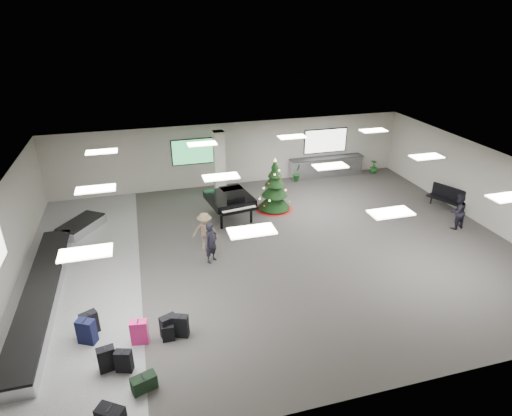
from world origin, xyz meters
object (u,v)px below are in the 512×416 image
object	(u,v)px
pink_suitcase	(139,332)
traveler_b	(205,231)
grand_piano	(230,200)
christmas_tree	(275,192)
potted_plant_left	(297,173)
traveler_a	(211,243)
baggage_carousel	(51,278)
traveler_bench	(458,211)
service_counter	(326,167)
bench	(447,197)
potted_plant_right	(374,166)

from	to	relation	value
pink_suitcase	traveler_b	bearing A→B (deg)	69.54
grand_piano	traveler_b	bearing A→B (deg)	-131.71
christmas_tree	potted_plant_left	bearing A→B (deg)	53.91
traveler_a	traveler_b	xyz separation A→B (m)	(-0.07, 0.91, -0.01)
baggage_carousel	grand_piano	xyz separation A→B (m)	(6.76, 3.09, 0.68)
grand_piano	traveler_bench	xyz separation A→B (m)	(8.77, -3.35, -0.13)
service_counter	traveler_bench	size ratio (longest dim) A/B	2.65
bench	traveler_a	distance (m)	11.19
bench	traveler_bench	size ratio (longest dim) A/B	1.09
traveler_a	traveler_b	size ratio (longest dim) A/B	1.02
service_counter	bench	distance (m)	6.35
service_counter	traveler_b	world-z (taller)	traveler_b
christmas_tree	potted_plant_right	xyz separation A→B (m)	(6.74, 3.01, -0.46)
baggage_carousel	grand_piano	distance (m)	7.46
pink_suitcase	bench	world-z (taller)	bench
bench	traveler_a	world-z (taller)	traveler_a
pink_suitcase	potted_plant_right	bearing A→B (deg)	47.54
traveler_a	traveler_bench	size ratio (longest dim) A/B	1.00
potted_plant_left	traveler_a	bearing A→B (deg)	-130.80
bench	traveler_a	xyz separation A→B (m)	(-11.08, -1.59, 0.20)
grand_piano	traveler_a	distance (m)	3.47
bench	potted_plant_right	size ratio (longest dim) A/B	2.26
potted_plant_left	potted_plant_right	bearing A→B (deg)	0.22
baggage_carousel	traveler_bench	world-z (taller)	traveler_bench
baggage_carousel	bench	bearing A→B (deg)	5.22
pink_suitcase	potted_plant_right	world-z (taller)	potted_plant_right
christmas_tree	traveler_a	size ratio (longest dim) A/B	1.59
service_counter	grand_piano	world-z (taller)	grand_piano
christmas_tree	service_counter	bearing A→B (deg)	39.05
pink_suitcase	potted_plant_right	size ratio (longest dim) A/B	0.99
baggage_carousel	traveler_bench	distance (m)	15.54
potted_plant_right	bench	bearing A→B (deg)	-80.77
pink_suitcase	christmas_tree	xyz separation A→B (m)	(6.14, 7.18, 0.48)
bench	christmas_tree	bearing A→B (deg)	141.88
traveler_b	traveler_bench	size ratio (longest dim) A/B	0.98
pink_suitcase	traveler_a	world-z (taller)	traveler_a
traveler_b	potted_plant_left	xyz separation A→B (m)	(5.78, 5.70, -0.29)
pink_suitcase	traveler_bench	bearing A→B (deg)	24.04
pink_suitcase	potted_plant_left	size ratio (longest dim) A/B	0.79
grand_piano	potted_plant_right	xyz separation A→B (m)	(8.87, 3.45, -0.53)
traveler_b	christmas_tree	bearing A→B (deg)	54.70
traveler_a	traveler_b	world-z (taller)	traveler_a
baggage_carousel	traveler_bench	xyz separation A→B (m)	(15.53, -0.26, 0.55)
traveler_bench	potted_plant_left	xyz separation A→B (m)	(-4.45, 6.79, -0.30)
grand_piano	potted_plant_right	size ratio (longest dim) A/B	3.29
christmas_tree	traveler_b	distance (m)	4.49
baggage_carousel	traveler_a	xyz separation A→B (m)	(5.37, -0.09, 0.55)
baggage_carousel	potted_plant_left	distance (m)	12.86
christmas_tree	traveler_bench	distance (m)	7.64
service_counter	potted_plant_right	distance (m)	2.80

